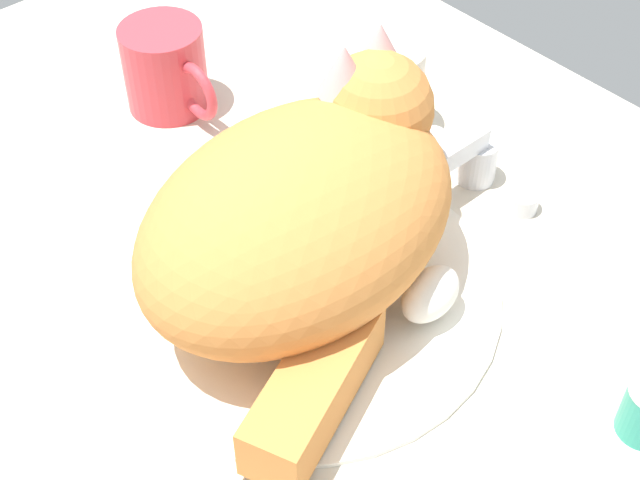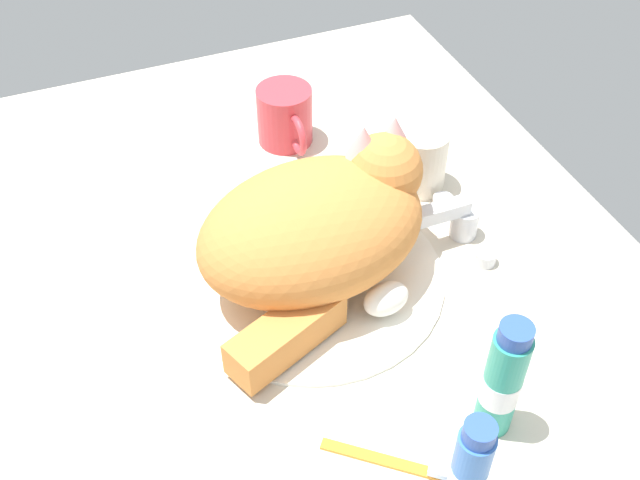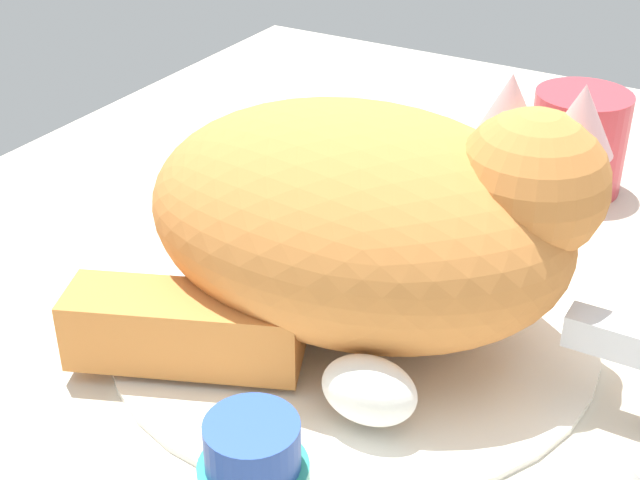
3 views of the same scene
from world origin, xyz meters
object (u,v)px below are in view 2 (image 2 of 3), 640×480
coffee_mug (285,117)px  toothpaste_bottle (502,381)px  faucet (459,221)px  cat (320,227)px  rinse_cup (421,160)px  mouthwash_bottle (469,470)px  toothbrush (394,461)px

coffee_mug → toothpaste_bottle: 53.45cm
faucet → coffee_mug: size_ratio=1.13×
faucet → cat: bearing=-89.7°
coffee_mug → rinse_cup: (16.47, 13.53, 0.14)cm
rinse_cup → mouthwash_bottle: bearing=-22.2°
toothpaste_bottle → faucet: bearing=158.1°
coffee_mug → rinse_cup: 21.31cm
rinse_cup → mouthwash_bottle: 46.89cm
rinse_cup → toothbrush: size_ratio=0.81×
coffee_mug → toothpaste_bottle: bearing=3.3°
rinse_cup → toothbrush: 43.49cm
toothpaste_bottle → toothbrush: 13.30cm
rinse_cup → toothpaste_bottle: (36.82, -10.47, 2.79)cm
rinse_cup → mouthwash_bottle: size_ratio=0.67×
cat → toothbrush: size_ratio=2.70×
toothpaste_bottle → mouthwash_bottle: bearing=-47.9°
cat → coffee_mug: cat is taller
faucet → coffee_mug: 30.63cm
coffee_mug → toothpaste_bottle: toothpaste_bottle is taller
coffee_mug → rinse_cup: size_ratio=1.37×
faucet → cat: 20.02cm
faucet → mouthwash_bottle: size_ratio=1.04×
faucet → rinse_cup: bearing=179.6°
coffee_mug → mouthwash_bottle: mouthwash_bottle is taller
coffee_mug → toothbrush: coffee_mug is taller
faucet → mouthwash_bottle: mouthwash_bottle is taller
cat → toothbrush: (26.25, -2.71, -7.87)cm
faucet → cat: (0.09, -19.15, 5.83)cm
cat → toothpaste_bottle: 27.20cm
coffee_mug → toothbrush: bearing=-8.9°
toothbrush → cat: bearing=174.1°
cat → faucet: bearing=90.3°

